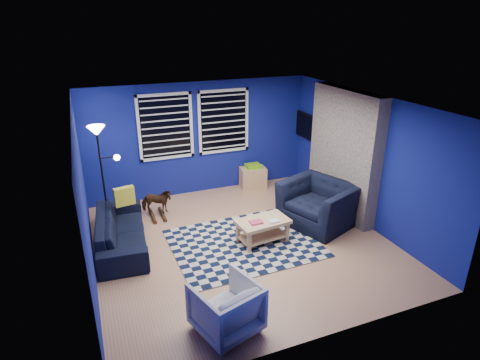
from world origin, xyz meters
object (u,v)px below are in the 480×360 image
Objects in this scene: tv at (308,127)px; floor_lamp at (99,144)px; coffee_table at (263,226)px; cabinet at (253,177)px; rocking_horse at (156,202)px; sofa at (121,231)px; armchair_bent at (226,307)px; armchair_big at (318,204)px.

floor_lamp is (-4.57, -0.17, 0.16)m from tv.
tv is at bearing 45.19° from coffee_table.
coffee_table is 2.51m from cabinet.
rocking_horse reaches higher than coffee_table.
tv is 1.61× the size of rocking_horse.
floor_lamp reaches higher than sofa.
sofa is 1.06× the size of floor_lamp.
cabinet is at bearing 7.30° from floor_lamp.
coffee_table is at bearing -143.53° from armchair_bent.
rocking_horse is (-0.22, 3.48, -0.02)m from armchair_bent.
rocking_horse is 0.64× the size of coffee_table.
tv is 3.17m from coffee_table.
floor_lamp is (-0.91, 0.27, 1.23)m from rocking_horse.
armchair_big is 4.28m from floor_lamp.
armchair_bent is 4.10m from floor_lamp.
rocking_horse is 2.29m from coffee_table.
tv is at bearing -148.20° from armchair_bent.
armchair_big is 1.33× the size of coffee_table.
armchair_bent is (-3.44, -3.92, -1.05)m from tv.
coffee_table is at bearing -134.81° from tv.
cabinet reaches higher than coffee_table.
tv is 3.84m from rocking_horse.
armchair_bent is (1.00, -2.61, 0.05)m from sofa.
armchair_bent is at bearing -157.05° from rocking_horse.
coffee_table is (1.34, 1.81, -0.03)m from armchair_bent.
armchair_bent is at bearing -73.54° from armchair_big.
tv is 4.58m from floor_lamp.
rocking_horse is 1.56m from floor_lamp.
rocking_horse is 0.33× the size of floor_lamp.
armchair_big is 0.67× the size of floor_lamp.
floor_lamp is at bearing 11.41° from sofa.
coffee_table is (-2.10, -2.11, -1.08)m from tv.
armchair_big is (-0.82, -1.87, -0.98)m from tv.
floor_lamp is at bearing -166.50° from cabinet.
armchair_bent is at bearing -131.28° from tv.
floor_lamp reaches higher than tv.
rocking_horse reaches higher than sofa.
sofa reaches higher than coffee_table.
armchair_big is 3.18m from rocking_horse.
rocking_horse is 2.50m from cabinet.
cabinet is 0.33× the size of floor_lamp.
sofa is 2.48m from coffee_table.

